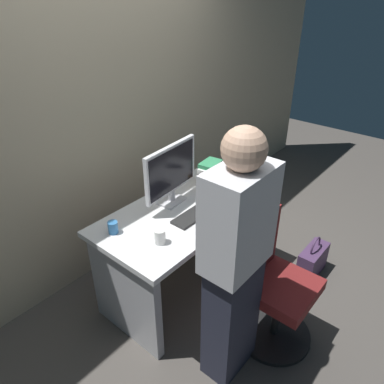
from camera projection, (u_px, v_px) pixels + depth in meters
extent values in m
plane|color=#4C4742|center=(187.00, 283.00, 3.04)|extent=(9.00, 9.00, 0.00)
cube|color=tan|center=(106.00, 88.00, 2.73)|extent=(6.40, 0.10, 3.00)
cube|color=white|center=(187.00, 210.00, 2.67)|extent=(1.40, 0.72, 0.04)
cube|color=#B2B2B7|center=(125.00, 296.00, 2.43)|extent=(0.06, 0.64, 0.71)
cube|color=#B2B2B7|center=(233.00, 215.00, 3.28)|extent=(0.06, 0.64, 0.71)
cylinder|color=black|center=(273.00, 333.00, 2.59)|extent=(0.52, 0.52, 0.03)
cylinder|color=black|center=(276.00, 312.00, 2.48)|extent=(0.05, 0.05, 0.39)
cube|color=maroon|center=(280.00, 287.00, 2.36)|extent=(0.44, 0.44, 0.08)
cube|color=maroon|center=(259.00, 244.00, 2.34)|extent=(0.40, 0.06, 0.44)
cube|color=#262838|center=(231.00, 317.00, 2.20)|extent=(0.34, 0.20, 0.85)
cube|color=silver|center=(239.00, 220.00, 1.84)|extent=(0.40, 0.24, 0.58)
sphere|color=tan|center=(244.00, 149.00, 1.65)|extent=(0.22, 0.22, 0.22)
cube|color=silver|center=(172.00, 201.00, 2.72)|extent=(0.21, 0.16, 0.02)
cube|color=silver|center=(172.00, 195.00, 2.70)|extent=(0.04, 0.03, 0.08)
cube|color=silver|center=(171.00, 169.00, 2.59)|extent=(0.54, 0.08, 0.36)
cube|color=black|center=(172.00, 170.00, 2.58)|extent=(0.50, 0.05, 0.32)
cube|color=#262626|center=(197.00, 213.00, 2.58)|extent=(0.43, 0.13, 0.02)
ellipsoid|color=white|center=(222.00, 197.00, 2.76)|extent=(0.06, 0.10, 0.03)
cylinder|color=white|center=(160.00, 236.00, 2.27)|extent=(0.07, 0.07, 0.10)
cylinder|color=#3372B2|center=(113.00, 227.00, 2.37)|extent=(0.07, 0.07, 0.08)
cube|color=#3359A5|center=(211.00, 180.00, 3.02)|extent=(0.18, 0.15, 0.02)
cube|color=gold|center=(210.00, 178.00, 2.99)|extent=(0.23, 0.18, 0.03)
cube|color=red|center=(210.00, 175.00, 2.98)|extent=(0.17, 0.12, 0.02)
cube|color=black|center=(210.00, 171.00, 2.98)|extent=(0.17, 0.16, 0.03)
cube|color=white|center=(209.00, 168.00, 2.96)|extent=(0.22, 0.14, 0.04)
cube|color=#338C59|center=(211.00, 164.00, 2.95)|extent=(0.20, 0.15, 0.03)
cube|color=black|center=(249.00, 190.00, 2.87)|extent=(0.12, 0.16, 0.01)
cube|color=#4C3356|center=(312.00, 261.00, 3.08)|extent=(0.34, 0.14, 0.26)
torus|color=#4C3356|center=(315.00, 246.00, 3.00)|extent=(0.18, 0.02, 0.18)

